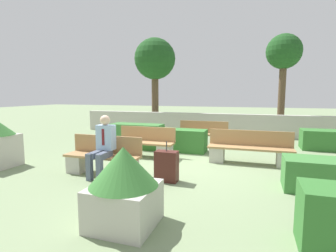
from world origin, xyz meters
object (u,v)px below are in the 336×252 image
(bench_right_side, at_px, (250,151))
(planter_corner_left, at_px, (124,185))
(tree_center_left, at_px, (284,55))
(person_seated_man, at_px, (103,143))
(suitcase, at_px, (167,166))
(bench_front, at_px, (103,160))
(bench_left_side, at_px, (202,137))
(bench_back, at_px, (145,146))
(tree_leftmost, at_px, (155,60))

(bench_right_side, height_order, planter_corner_left, planter_corner_left)
(tree_center_left, bearing_deg, person_seated_man, -118.96)
(suitcase, height_order, tree_center_left, tree_center_left)
(suitcase, bearing_deg, planter_corner_left, -89.02)
(bench_front, distance_m, bench_left_side, 4.15)
(bench_back, relative_size, planter_corner_left, 1.55)
(suitcase, bearing_deg, bench_right_side, 50.91)
(person_seated_man, bearing_deg, bench_back, 85.43)
(person_seated_man, distance_m, planter_corner_left, 2.30)
(bench_front, height_order, person_seated_man, person_seated_man)
(planter_corner_left, xyz_separation_m, tree_center_left, (2.73, 9.31, 2.83))
(tree_center_left, bearing_deg, bench_left_side, -128.20)
(person_seated_man, distance_m, tree_leftmost, 8.26)
(tree_center_left, bearing_deg, bench_right_side, -102.13)
(bench_right_side, bearing_deg, bench_front, -145.64)
(person_seated_man, relative_size, tree_center_left, 0.31)
(person_seated_man, height_order, tree_center_left, tree_center_left)
(planter_corner_left, height_order, tree_center_left, tree_center_left)
(bench_left_side, distance_m, tree_center_left, 5.43)
(bench_left_side, distance_m, planter_corner_left, 5.80)
(bench_back, relative_size, tree_center_left, 0.39)
(bench_left_side, relative_size, tree_center_left, 0.39)
(bench_front, height_order, planter_corner_left, planter_corner_left)
(bench_right_side, bearing_deg, tree_center_left, 80.41)
(bench_front, bearing_deg, bench_right_side, 31.82)
(suitcase, relative_size, tree_center_left, 0.19)
(bench_back, xyz_separation_m, suitcase, (1.25, -1.80, 0.00))
(tree_leftmost, bearing_deg, tree_center_left, -0.91)
(bench_left_side, relative_size, suitcase, 2.05)
(bench_right_side, xyz_separation_m, bench_back, (-2.83, -0.15, -0.02))
(bench_right_side, height_order, person_seated_man, person_seated_man)
(bench_left_side, height_order, person_seated_man, person_seated_man)
(bench_front, bearing_deg, tree_center_left, 59.98)
(bench_left_side, relative_size, bench_right_side, 0.81)
(bench_front, distance_m, person_seated_man, 0.45)
(tree_leftmost, bearing_deg, planter_corner_left, -71.44)
(bench_front, xyz_separation_m, person_seated_man, (0.10, -0.14, 0.41))
(person_seated_man, bearing_deg, bench_left_side, 70.77)
(bench_left_side, bearing_deg, tree_leftmost, 134.50)
(bench_front, distance_m, bench_back, 1.79)
(tree_leftmost, bearing_deg, bench_right_side, -49.74)
(suitcase, bearing_deg, bench_back, 124.80)
(bench_right_side, relative_size, tree_center_left, 0.49)
(bench_back, distance_m, person_seated_man, 1.95)
(bench_back, relative_size, suitcase, 2.04)
(bench_front, relative_size, bench_left_side, 1.02)
(bench_left_side, xyz_separation_m, tree_center_left, (2.76, 3.51, 3.09))
(suitcase, distance_m, tree_center_left, 8.49)
(tree_leftmost, xyz_separation_m, tree_center_left, (5.88, -0.09, -0.02))
(planter_corner_left, bearing_deg, bench_back, 109.15)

